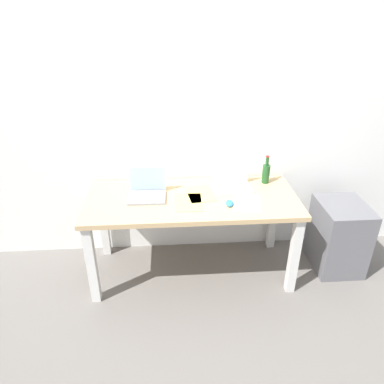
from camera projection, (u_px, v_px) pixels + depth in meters
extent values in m
plane|color=slate|center=(192.00, 269.00, 3.28)|extent=(8.00, 8.00, 0.00)
cube|color=white|center=(188.00, 117.00, 3.06)|extent=(5.20, 0.08, 2.60)
cube|color=tan|center=(192.00, 200.00, 2.94)|extent=(1.73, 0.75, 0.04)
cube|color=silver|center=(92.00, 265.00, 2.79)|extent=(0.07, 0.07, 0.71)
cube|color=silver|center=(294.00, 256.00, 2.89)|extent=(0.07, 0.07, 0.71)
cube|color=silver|center=(104.00, 222.00, 3.34)|extent=(0.07, 0.07, 0.71)
cube|color=silver|center=(273.00, 215.00, 3.44)|extent=(0.07, 0.07, 0.71)
cube|color=gray|center=(147.00, 198.00, 2.91)|extent=(0.31, 0.24, 0.02)
cube|color=silver|center=(147.00, 179.00, 2.96)|extent=(0.30, 0.03, 0.21)
cube|color=silver|center=(233.00, 188.00, 3.05)|extent=(0.33, 0.23, 0.02)
cube|color=white|center=(230.00, 170.00, 3.09)|extent=(0.32, 0.05, 0.23)
cylinder|color=#1E5123|center=(266.00, 174.00, 3.14)|extent=(0.07, 0.07, 0.17)
cylinder|color=#1E5123|center=(267.00, 161.00, 3.08)|extent=(0.03, 0.03, 0.08)
cylinder|color=#B21E19|center=(268.00, 156.00, 3.06)|extent=(0.03, 0.03, 0.01)
ellipsoid|color=#338CC6|center=(229.00, 203.00, 2.81)|extent=(0.07, 0.11, 0.03)
cube|color=#F4E06B|center=(200.00, 194.00, 2.98)|extent=(0.25, 0.32, 0.00)
cube|color=white|center=(247.00, 202.00, 2.85)|extent=(0.26, 0.33, 0.00)
cube|color=#F4E06B|center=(188.00, 202.00, 2.85)|extent=(0.22, 0.30, 0.00)
cube|color=slate|center=(338.00, 236.00, 3.20)|extent=(0.40, 0.48, 0.63)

